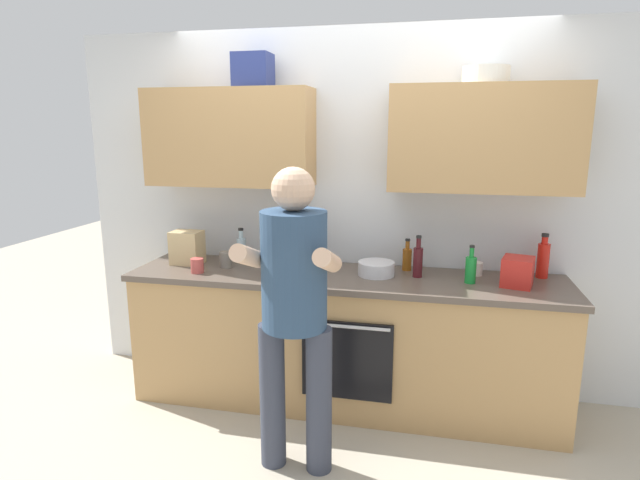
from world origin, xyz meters
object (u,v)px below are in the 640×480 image
bottle_soy (310,245)px  grocery_bag_bread (187,248)px  bottle_syrup (407,258)px  mixing_bowl (376,269)px  bottle_hotsauce (543,259)px  bottle_oil (271,265)px  bottle_water (241,248)px  bottle_soda (471,269)px  bottle_wine (418,261)px  cup_stoneware (226,260)px  cup_ceramic (197,266)px  cup_coffee (476,269)px  person_standing (294,299)px  knife_block (288,256)px  grocery_bag_crisps (518,272)px

bottle_soy → grocery_bag_bread: 0.87m
bottle_syrup → mixing_bowl: bottle_syrup is taller
grocery_bag_bread → mixing_bowl: bearing=-0.3°
bottle_hotsauce → grocery_bag_bread: 2.38m
bottle_hotsauce → bottle_oil: size_ratio=1.23×
bottle_hotsauce → bottle_water: (-2.03, -0.03, -0.03)m
bottle_soda → bottle_syrup: bearing=152.6°
bottle_wine → cup_stoneware: bearing=-178.1°
bottle_oil → bottle_syrup: bearing=23.8°
bottle_syrup → bottle_soy: bottle_soy is taller
bottle_soda → cup_ceramic: (-1.75, -0.15, -0.04)m
bottle_oil → cup_ceramic: bottle_oil is taller
bottle_soy → cup_coffee: bearing=-0.4°
person_standing → bottle_soy: (-0.14, 0.94, 0.07)m
person_standing → knife_block: bearing=108.3°
cup_coffee → bottle_soy: bearing=179.6°
person_standing → bottle_syrup: person_standing is taller
grocery_bag_bread → cup_stoneware: bearing=-6.2°
bottle_soda → cup_coffee: bearing=75.3°
bottle_syrup → bottle_oil: size_ratio=0.92×
person_standing → bottle_hotsauce: bearing=34.9°
bottle_water → mixing_bowl: bearing=-8.4°
person_standing → grocery_bag_crisps: (1.20, 0.74, 0.01)m
bottle_soy → bottle_hotsauce: bottle_soy is taller
cup_stoneware → mixing_bowl: bearing=1.4°
bottle_syrup → bottle_oil: 0.91m
cup_ceramic → grocery_bag_crisps: grocery_bag_crisps is taller
cup_coffee → grocery_bag_crisps: 0.30m
cup_ceramic → knife_block: (0.59, 0.13, 0.06)m
mixing_bowl → bottle_wine: bearing=3.7°
cup_coffee → mixing_bowl: (-0.64, -0.14, 0.00)m
cup_coffee → mixing_bowl: 0.65m
bottle_hotsauce → cup_coffee: size_ratio=3.31×
bottle_syrup → bottle_oil: (-0.84, -0.37, 0.00)m
bottle_soy → mixing_bowl: bottle_soy is taller
bottle_wine → mixing_bowl: bottle_wine is taller
cup_coffee → cup_ceramic: size_ratio=0.90×
grocery_bag_bread → bottle_water: bearing=21.3°
bottle_hotsauce → bottle_wine: 0.80m
mixing_bowl → grocery_bag_crisps: 0.86m
person_standing → knife_block: 0.77m
bottle_wine → cup_stoneware: 1.30m
bottle_oil → grocery_bag_bread: (-0.69, 0.21, 0.03)m
bottle_soy → cup_coffee: size_ratio=3.94×
bottle_soy → mixing_bowl: 0.51m
bottle_hotsauce → grocery_bag_crisps: bottle_hotsauce is taller
person_standing → mixing_bowl: (0.34, 0.79, -0.03)m
bottle_soy → bottle_soda: bottle_soy is taller
person_standing → grocery_bag_bread: (-1.00, 0.80, 0.04)m
bottle_oil → knife_block: knife_block is taller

